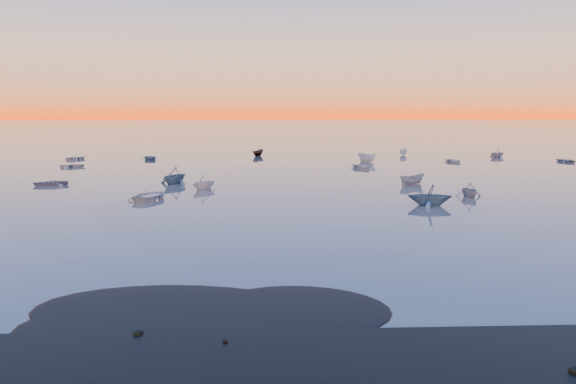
{
  "coord_description": "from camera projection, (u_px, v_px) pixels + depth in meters",
  "views": [
    {
      "loc": [
        -1.38,
        -24.58,
        8.92
      ],
      "look_at": [
        0.73,
        28.0,
        1.01
      ],
      "focal_mm": 35.0,
      "sensor_mm": 36.0,
      "label": 1
    }
  ],
  "objects": [
    {
      "name": "boat_near_center",
      "position": [
        412.0,
        184.0,
        66.09
      ],
      "size": [
        2.78,
        3.73,
        1.19
      ],
      "primitive_type": "imported",
      "rotation": [
        0.0,
        0.0,
        2.01
      ],
      "color": "gray",
      "rests_on": "ground"
    },
    {
      "name": "ground",
      "position": [
        272.0,
        148.0,
        124.48
      ],
      "size": [
        600.0,
        600.0,
        0.0
      ],
      "primitive_type": "plane",
      "color": "slate",
      "rests_on": "ground"
    },
    {
      "name": "mud_lobes",
      "position": [
        298.0,
        312.0,
        24.68
      ],
      "size": [
        140.0,
        6.0,
        0.07
      ],
      "primitive_type": null,
      "color": "black",
      "rests_on": "ground"
    },
    {
      "name": "moored_fleet",
      "position": [
        276.0,
        173.0,
        78.04
      ],
      "size": [
        124.0,
        58.0,
        1.2
      ],
      "primitive_type": null,
      "color": "silver",
      "rests_on": "ground"
    },
    {
      "name": "boat_near_right",
      "position": [
        469.0,
        197.0,
        56.92
      ],
      "size": [
        3.37,
        1.73,
        1.14
      ],
      "primitive_type": "imported",
      "rotation": [
        0.0,
        0.0,
        3.22
      ],
      "color": "gray",
      "rests_on": "ground"
    }
  ]
}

